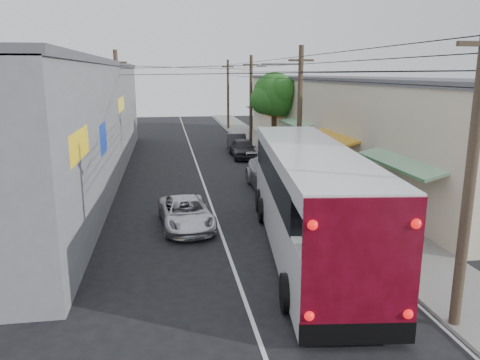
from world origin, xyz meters
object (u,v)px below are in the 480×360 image
object	(u,v)px
jeepney	(186,213)
parked_suv	(274,175)
coach_bus	(308,197)
parked_car_far	(237,143)
parked_car_mid	(243,148)
pedestrian_near	(309,165)
pedestrian_far	(345,181)

from	to	relation	value
jeepney	parked_suv	xyz separation A→B (m)	(5.20, 5.66, 0.28)
coach_bus	parked_car_far	world-z (taller)	coach_bus
parked_suv	parked_car_mid	bearing A→B (deg)	90.26
parked_suv	pedestrian_near	xyz separation A→B (m)	(2.62, 1.94, 0.14)
jeepney	pedestrian_far	xyz separation A→B (m)	(8.75, 4.03, 0.21)
coach_bus	parked_car_far	bearing A→B (deg)	94.83
parked_suv	pedestrian_near	distance (m)	3.26
pedestrian_near	pedestrian_far	xyz separation A→B (m)	(0.93, -3.57, -0.22)
coach_bus	jeepney	bearing A→B (deg)	150.65
coach_bus	parked_suv	size ratio (longest dim) A/B	2.18
parked_suv	coach_bus	bearing A→B (deg)	-94.79
coach_bus	pedestrian_far	xyz separation A→B (m)	(4.34, 7.25, -1.18)
parked_suv	pedestrian_far	bearing A→B (deg)	-24.43
jeepney	parked_car_far	distance (m)	20.34
jeepney	parked_suv	world-z (taller)	parked_suv
pedestrian_near	pedestrian_far	bearing A→B (deg)	123.07
coach_bus	pedestrian_far	bearing A→B (deg)	65.90
parked_car_far	parked_car_mid	bearing A→B (deg)	-86.00
parked_suv	parked_car_far	xyz separation A→B (m)	(0.00, 14.00, -0.20)
jeepney	parked_suv	bearing A→B (deg)	42.23
parked_car_mid	pedestrian_far	bearing A→B (deg)	-71.63
parked_suv	jeepney	bearing A→B (deg)	-132.29
jeepney	pedestrian_near	distance (m)	10.91
parked_car_mid	pedestrian_near	world-z (taller)	pedestrian_near
coach_bus	jeepney	distance (m)	5.64
parked_car_far	pedestrian_far	world-z (taller)	pedestrian_far
pedestrian_far	parked_car_far	bearing A→B (deg)	-81.40
parked_car_far	jeepney	bearing A→B (deg)	-100.81
coach_bus	pedestrian_near	size ratio (longest dim) A/B	7.36
pedestrian_far	jeepney	bearing A→B (deg)	20.51
coach_bus	pedestrian_near	world-z (taller)	coach_bus
pedestrian_near	pedestrian_far	size ratio (longest dim) A/B	1.30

